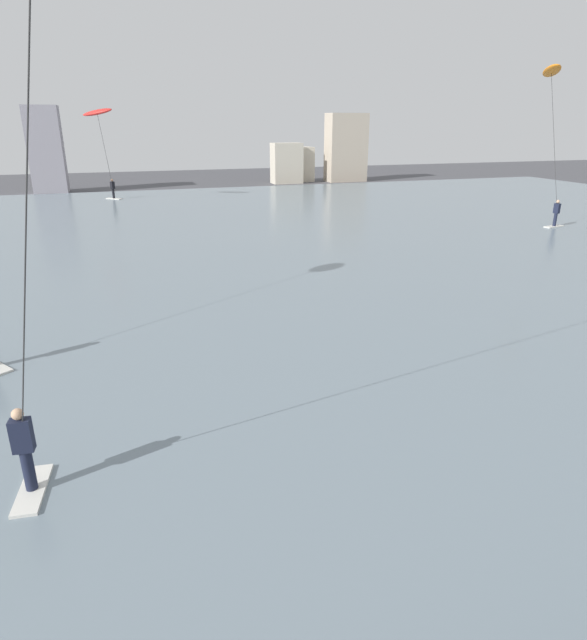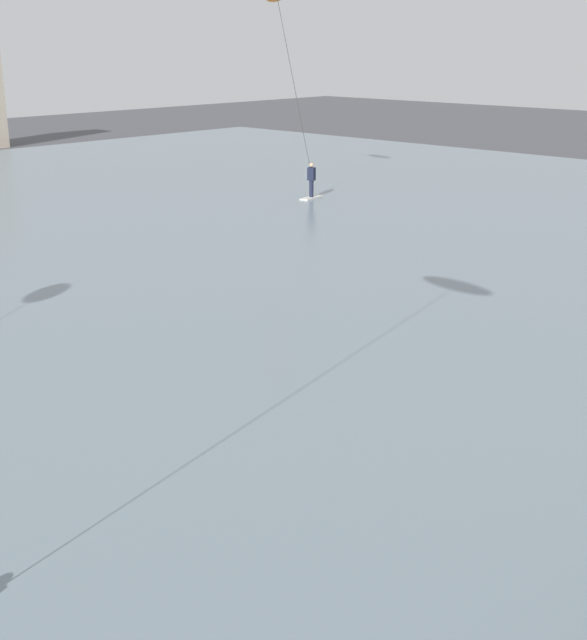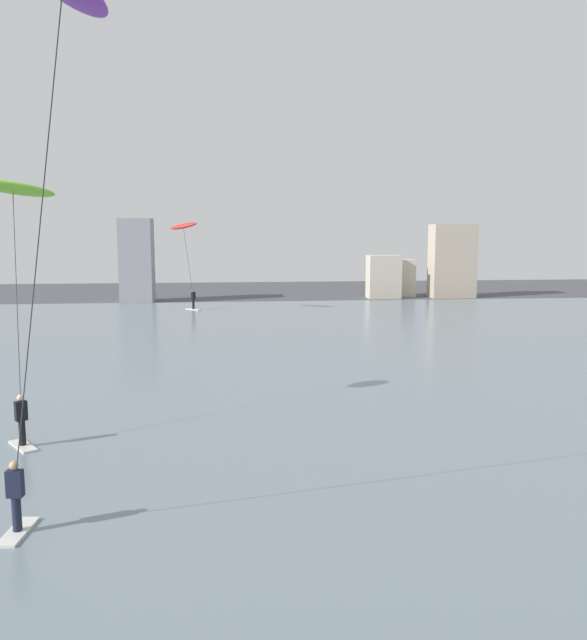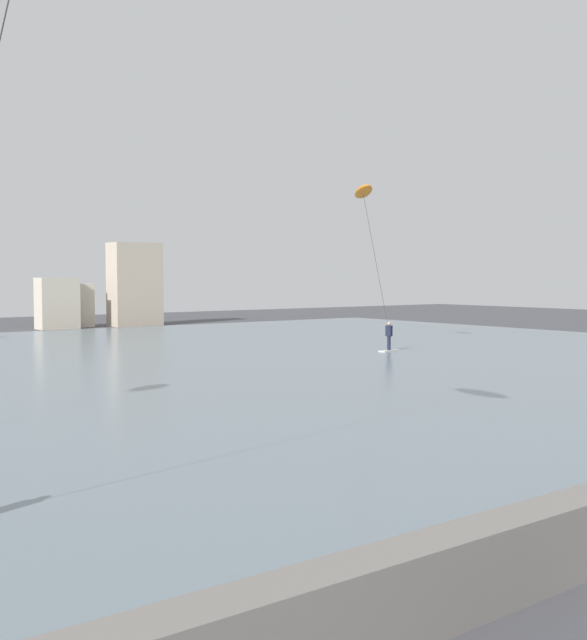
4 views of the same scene
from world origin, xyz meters
The scene contains 3 objects.
seawall_barrier centered at (0.00, 3.98, 0.55)m, with size 60.00×0.70×1.10m, color slate.
water_bay centered at (0.00, 30.68, 0.05)m, with size 84.00×52.00×0.10m, color slate.
kitesurfer_orange centered at (19.84, 30.48, 8.01)m, with size 2.14×3.52×9.43m.
Camera 4 is at (-9.93, -2.40, 4.29)m, focal length 43.43 mm.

